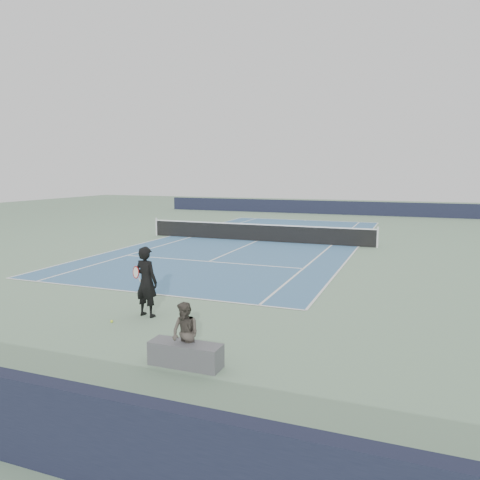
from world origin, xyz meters
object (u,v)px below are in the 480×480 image
(tennis_net, at_px, (257,232))
(tennis_ball, at_px, (112,321))
(spectator_bench, at_px, (185,344))
(tennis_player, at_px, (146,281))

(tennis_net, height_order, tennis_ball, tennis_net)
(spectator_bench, bearing_deg, tennis_player, 134.41)
(tennis_net, distance_m, tennis_player, 13.96)
(tennis_player, height_order, tennis_ball, tennis_player)
(tennis_ball, bearing_deg, tennis_net, 94.22)
(tennis_net, height_order, spectator_bench, spectator_bench)
(tennis_ball, height_order, spectator_bench, spectator_bench)
(tennis_net, relative_size, spectator_bench, 8.33)
(tennis_player, xyz_separation_m, spectator_bench, (2.46, -2.51, -0.48))
(tennis_net, height_order, tennis_player, tennis_player)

